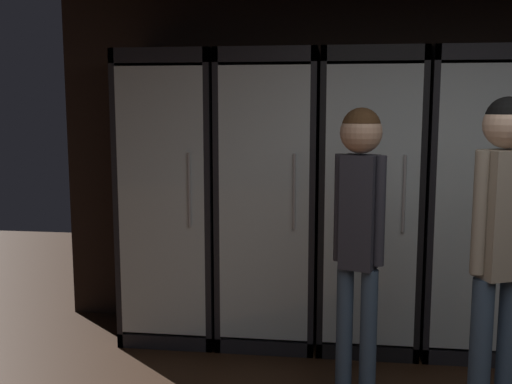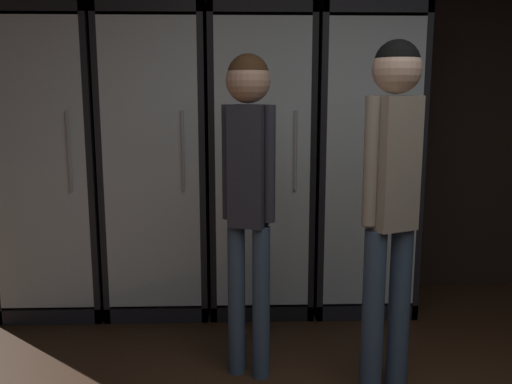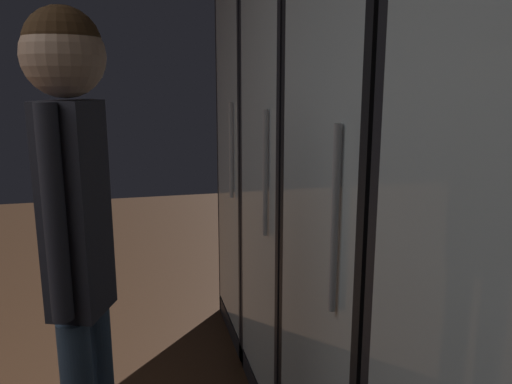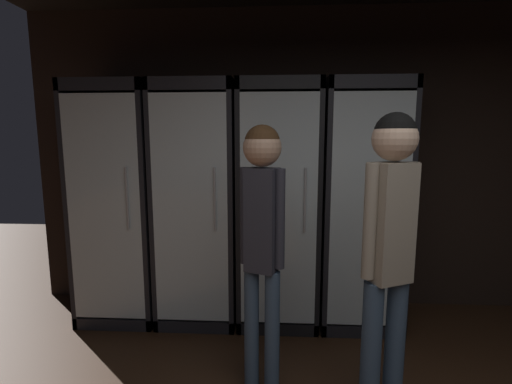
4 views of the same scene
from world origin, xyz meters
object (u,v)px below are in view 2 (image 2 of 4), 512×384
Objects in this scene: cooler_far_left at (57,163)px; shopper_far at (392,179)px; cooler_center at (260,163)px; cooler_right at (360,161)px; cooler_left at (159,163)px; shopper_near at (248,172)px.

shopper_far is at bearing -31.74° from cooler_far_left.
cooler_center is 1.19× the size of shopper_far.
cooler_right is (0.70, -0.00, 0.01)m from cooler_center.
cooler_left is at bearing -179.95° from cooler_center.
cooler_left reaches higher than shopper_far.
cooler_far_left reaches higher than shopper_near.
cooler_center is at bearing 0.05° from cooler_far_left.
cooler_far_left is 1.68m from shopper_near.
cooler_right reaches higher than shopper_far.
cooler_left is at bearing 119.68° from shopper_near.
cooler_left is 1.00× the size of cooler_right.
cooler_far_left reaches higher than shopper_far.
shopper_far reaches higher than shopper_near.
cooler_right is (1.41, 0.00, 0.01)m from cooler_left.
shopper_far is (0.69, -0.18, -0.01)m from shopper_near.
cooler_left is 1.22m from shopper_near.
cooler_far_left is 2.11m from cooler_right.
cooler_far_left is at bearing -179.95° from cooler_center.
shopper_near is at bearing -95.59° from cooler_center.
cooler_left is 1.00× the size of cooler_center.
cooler_center is 0.70m from cooler_right.
cooler_center is at bearing 179.95° from cooler_right.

